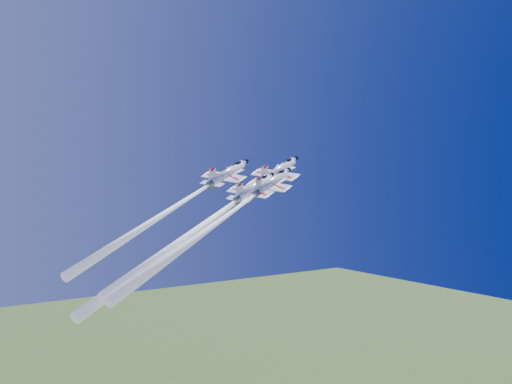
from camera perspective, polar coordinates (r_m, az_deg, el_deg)
jet_lead at (r=111.72m, az=-3.68°, el=-2.19°), size 47.17×25.38×50.20m
jet_left at (r=114.73m, az=-7.73°, el=-1.23°), size 38.16×20.53×37.72m
jet_right at (r=107.16m, az=-3.31°, el=-2.65°), size 38.60×20.77×39.47m
jet_slot at (r=106.82m, az=-4.71°, el=-2.82°), size 35.83×19.27×34.83m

